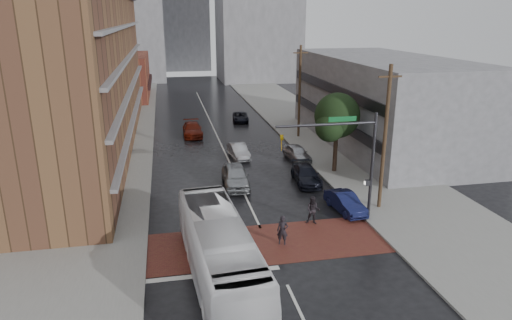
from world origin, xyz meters
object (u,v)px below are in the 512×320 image
object	(u,v)px
transit_bus	(219,251)
car_travel_b	(239,151)
car_travel_c	(192,129)
car_parked_near	(345,202)
car_travel_a	(235,176)
car_parked_far	(297,153)
suv_travel	(241,117)
car_parked_mid	(306,175)
pedestrian_b	(313,210)
pedestrian_a	(283,230)

from	to	relation	value
transit_bus	car_travel_b	distance (m)	20.98
car_travel_c	car_parked_near	xyz separation A→B (m)	(8.96, -23.05, -0.08)
car_travel_a	car_parked_far	bearing A→B (deg)	43.34
car_travel_c	suv_travel	distance (m)	8.99
car_parked_mid	car_travel_a	bearing A→B (deg)	-178.60
car_travel_c	transit_bus	bearing A→B (deg)	-90.97
pedestrian_b	car_travel_b	world-z (taller)	pedestrian_b
car_travel_c	suv_travel	size ratio (longest dim) A/B	1.24
car_travel_a	pedestrian_a	bearing A→B (deg)	-80.01
car_parked_near	car_parked_far	world-z (taller)	car_parked_far
car_parked_near	car_travel_b	bearing A→B (deg)	103.74
pedestrian_a	car_travel_a	distance (m)	10.14
pedestrian_a	pedestrian_b	xyz separation A→B (m)	(2.63, 2.33, 0.04)
car_travel_a	car_parked_near	distance (m)	9.18
transit_bus	suv_travel	distance (m)	36.77
pedestrian_a	car_travel_a	world-z (taller)	pedestrian_a
pedestrian_a	car_parked_far	size ratio (longest dim) A/B	0.44
pedestrian_b	pedestrian_a	bearing A→B (deg)	-113.54
car_travel_b	car_parked_near	world-z (taller)	car_travel_b
pedestrian_a	pedestrian_b	size ratio (longest dim) A/B	0.95
transit_bus	pedestrian_b	distance (m)	8.63
car_travel_b	car_parked_near	size ratio (longest dim) A/B	1.02
car_travel_a	car_parked_far	world-z (taller)	car_travel_a
car_travel_b	car_parked_mid	xyz separation A→B (m)	(4.28, -7.69, -0.00)
car_travel_b	car_travel_c	xyz separation A→B (m)	(-3.74, 9.36, 0.07)
car_travel_a	car_travel_c	bearing A→B (deg)	100.66
pedestrian_b	car_parked_far	world-z (taller)	pedestrian_b
pedestrian_b	car_parked_mid	bearing A→B (deg)	100.95
car_travel_c	suv_travel	world-z (taller)	car_travel_c
car_parked_near	car_parked_far	distance (m)	12.00
pedestrian_a	car_travel_a	xyz separation A→B (m)	(-1.25, 10.07, -0.06)
car_parked_far	car_travel_b	bearing A→B (deg)	155.40
pedestrian_a	car_parked_far	world-z (taller)	pedestrian_a
suv_travel	car_parked_mid	world-z (taller)	car_parked_mid
pedestrian_b	car_parked_near	distance (m)	3.17
pedestrian_a	car_travel_c	bearing A→B (deg)	119.91
car_parked_mid	car_parked_far	size ratio (longest dim) A/B	1.13
car_parked_mid	car_parked_far	bearing A→B (deg)	85.04
car_travel_b	pedestrian_b	bearing A→B (deg)	-85.88
suv_travel	pedestrian_b	bearing A→B (deg)	-84.72
car_parked_near	car_parked_far	bearing A→B (deg)	82.73
transit_bus	pedestrian_a	xyz separation A→B (m)	(4.08, 3.04, -0.74)
car_travel_a	suv_travel	bearing A→B (deg)	82.49
car_travel_c	car_parked_mid	bearing A→B (deg)	-64.73
transit_bus	car_travel_c	xyz separation A→B (m)	(0.56, 29.88, -0.90)
car_travel_b	pedestrian_a	bearing A→B (deg)	-95.66
pedestrian_b	car_travel_c	distance (m)	25.26
transit_bus	pedestrian_b	world-z (taller)	transit_bus
car_travel_b	car_travel_c	bearing A→B (deg)	106.79
car_travel_b	suv_travel	distance (m)	15.80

